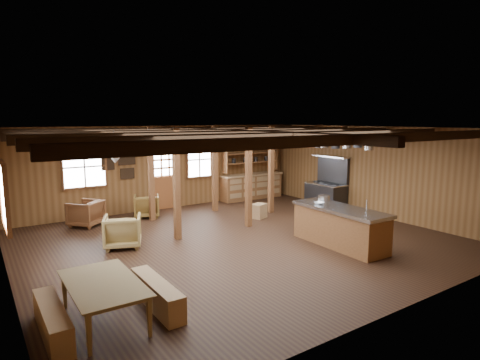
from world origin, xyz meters
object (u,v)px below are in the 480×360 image
(armchair_a, at_px, (86,213))
(armchair_c, at_px, (123,231))
(kitchen_island, at_px, (340,226))
(commercial_range, at_px, (327,190))
(armchair_b, at_px, (147,206))
(dining_table, at_px, (106,301))

(armchair_a, height_order, armchair_c, armchair_c)
(kitchen_island, bearing_deg, commercial_range, 49.41)
(armchair_b, bearing_deg, armchair_a, 22.97)
(dining_table, distance_m, armchair_b, 6.56)
(armchair_b, relative_size, armchair_c, 0.90)
(armchair_a, xyz_separation_m, armchair_b, (1.83, 0.05, -0.02))
(armchair_a, bearing_deg, armchair_c, 56.31)
(armchair_a, distance_m, armchair_c, 2.48)
(kitchen_island, xyz_separation_m, commercial_range, (2.85, 3.16, 0.11))
(commercial_range, xyz_separation_m, armchair_b, (-5.65, 2.16, -0.24))
(dining_table, bearing_deg, armchair_a, -10.19)
(commercial_range, distance_m, armchair_b, 6.05)
(armchair_c, bearing_deg, armchair_a, -62.15)
(armchair_a, bearing_deg, kitchen_island, 91.43)
(dining_table, xyz_separation_m, armchair_b, (2.90, 5.88, 0.04))
(dining_table, bearing_deg, kitchen_island, -84.16)
(kitchen_island, relative_size, armchair_b, 3.31)
(kitchen_island, height_order, dining_table, kitchen_island)
(armchair_b, height_order, armchair_c, armchair_c)
(commercial_range, relative_size, armchair_b, 2.34)
(armchair_a, bearing_deg, armchair_b, 141.72)
(armchair_a, relative_size, armchair_b, 1.06)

